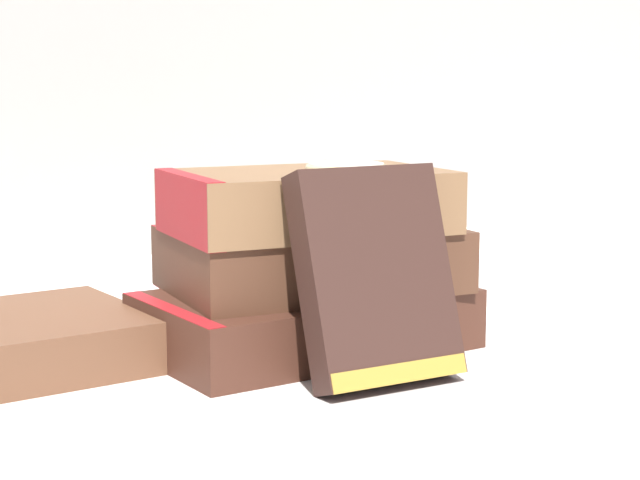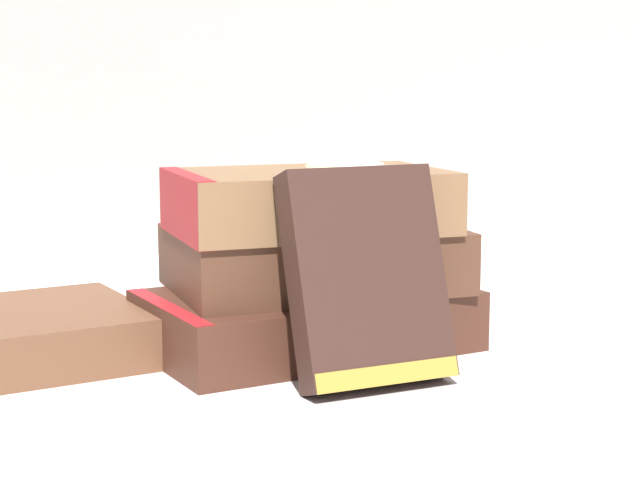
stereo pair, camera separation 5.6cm
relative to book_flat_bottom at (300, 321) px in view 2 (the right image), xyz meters
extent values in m
plane|color=silver|center=(-0.03, -0.02, -0.02)|extent=(3.00, 3.00, 0.00)
cube|color=#422319|center=(0.01, 0.00, 0.00)|extent=(0.22, 0.14, 0.04)
cube|color=maroon|center=(-0.10, -0.01, 0.00)|extent=(0.02, 0.13, 0.04)
cube|color=#4C2D1E|center=(0.01, 0.01, 0.04)|extent=(0.20, 0.14, 0.04)
cube|color=maroon|center=(-0.08, 0.02, 0.04)|extent=(0.02, 0.13, 0.04)
cube|color=brown|center=(0.01, 0.00, 0.08)|extent=(0.19, 0.13, 0.04)
cube|color=maroon|center=(-0.08, 0.01, 0.08)|extent=(0.02, 0.11, 0.04)
cube|color=#331E19|center=(0.00, -0.09, 0.05)|extent=(0.10, 0.06, 0.13)
cube|color=olive|center=(0.00, -0.11, -0.01)|extent=(0.10, 0.03, 0.02)
cylinder|color=silver|center=(0.02, -0.02, 0.11)|extent=(0.05, 0.05, 0.01)
torus|color=tan|center=(0.02, -0.02, 0.11)|extent=(0.06, 0.06, 0.01)
sphere|color=tan|center=(0.02, 0.00, 0.11)|extent=(0.01, 0.01, 0.01)
torus|color=#ADADB2|center=(-0.09, 0.15, -0.02)|extent=(0.04, 0.04, 0.00)
torus|color=#ADADB2|center=(-0.04, 0.15, -0.02)|extent=(0.04, 0.04, 0.00)
cylinder|color=#ADADB2|center=(-0.06, 0.15, -0.02)|extent=(0.02, 0.00, 0.00)
camera|label=1|loc=(-0.34, -0.63, 0.17)|focal=60.00mm
camera|label=2|loc=(-0.29, -0.66, 0.17)|focal=60.00mm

